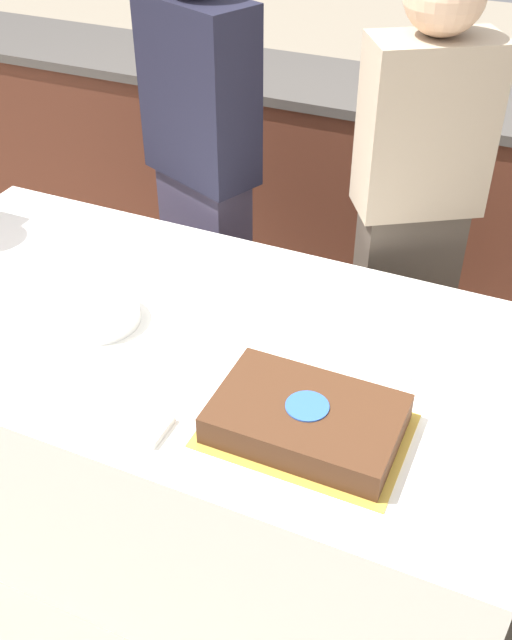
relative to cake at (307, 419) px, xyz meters
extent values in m
plane|color=gray|center=(-0.46, 0.23, -0.79)|extent=(14.00, 14.00, 0.00)
cube|color=#5B2D1E|center=(-0.46, 1.81, -0.35)|extent=(4.40, 0.55, 0.88)
cube|color=#4C4742|center=(-0.46, 1.81, 0.11)|extent=(4.40, 0.58, 0.04)
cube|color=white|center=(-0.46, 0.23, -0.41)|extent=(1.95, 1.01, 0.75)
cube|color=gold|center=(0.00, 0.00, -0.04)|extent=(0.47, 0.32, 0.00)
cube|color=#472816|center=(0.00, 0.00, 0.00)|extent=(0.43, 0.28, 0.07)
cylinder|color=#2D5BB7|center=(0.00, 0.00, 0.04)|extent=(0.10, 0.10, 0.00)
cylinder|color=white|center=(-0.68, 0.17, -0.01)|extent=(0.23, 0.23, 0.05)
cylinder|color=white|center=(0.09, 0.28, -0.04)|extent=(0.17, 0.17, 0.00)
cylinder|color=white|center=(0.28, 0.28, -0.04)|extent=(0.17, 0.17, 0.00)
cube|color=white|center=(-0.38, -0.15, -0.03)|extent=(0.17, 0.10, 0.02)
cube|color=#4C4238|center=(0.00, 0.95, -0.35)|extent=(0.36, 0.31, 0.87)
cube|color=tan|center=(0.00, 0.95, 0.35)|extent=(0.43, 0.37, 0.53)
cube|color=#383347|center=(-0.76, 0.95, -0.37)|extent=(0.38, 0.28, 0.83)
cube|color=black|center=(-0.76, 0.95, 0.34)|extent=(0.45, 0.34, 0.59)
camera|label=1|loc=(0.40, -1.18, 1.23)|focal=42.00mm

